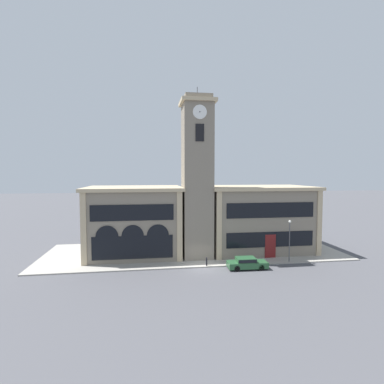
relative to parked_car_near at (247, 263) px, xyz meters
The scene contains 8 objects.
ground_plane 5.32m from the parked_car_near, 167.76° to the left, with size 300.00×300.00×0.00m, color #4C4C51.
sidewalk_kerb 9.86m from the parked_car_near, 121.58° to the left, with size 42.26×14.52×0.15m.
clock_tower 12.77m from the parked_car_near, 132.25° to the left, with size 4.60×4.60×22.98m.
town_hall_left_wing 16.71m from the parked_car_near, 147.74° to the left, with size 13.29×10.62×9.65m.
town_hall_right_wing 10.60m from the parked_car_near, 62.31° to the left, with size 15.58×10.62×9.63m.
parked_car_near is the anchor object (origin of this frame).
street_lamp 7.08m from the parked_car_near, 14.10° to the left, with size 0.36×0.36×5.39m.
bollard 4.87m from the parked_car_near, 163.01° to the left, with size 0.18×0.18×1.06m.
Camera 1 is at (-6.58, -35.33, 11.51)m, focal length 28.00 mm.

